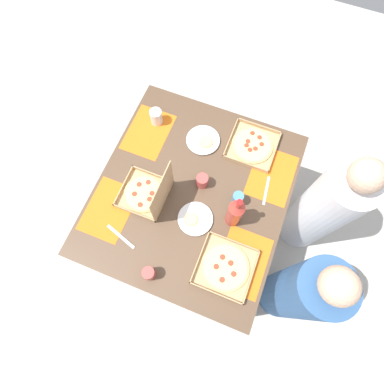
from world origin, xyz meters
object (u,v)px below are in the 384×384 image
cup_spare (237,199)px  cup_red (156,117)px  plate_far_left (195,219)px  cup_dark (149,273)px  soda_bottle (235,213)px  cup_clear_left (202,181)px  plate_far_right (203,141)px  pizza_box_corner_left (148,193)px  diner_left_seat (322,209)px  diner_right_seat (300,292)px  pizza_box_edge_far (225,267)px  pizza_box_center (252,145)px

cup_spare → cup_red: cup_red is taller
plate_far_left → cup_dark: cup_dark is taller
soda_bottle → cup_clear_left: size_ratio=3.53×
plate_far_right → pizza_box_corner_left: bearing=-20.0°
soda_bottle → diner_left_seat: 0.75m
pizza_box_corner_left → cup_spare: 0.53m
cup_spare → diner_right_seat: size_ratio=0.08×
plate_far_right → diner_right_seat: 1.13m
cup_spare → diner_left_seat: 0.67m
plate_far_left → diner_right_seat: 0.80m
pizza_box_corner_left → cup_red: size_ratio=2.85×
pizza_box_edge_far → cup_spare: bearing=-170.6°
diner_left_seat → plate_far_left: bearing=-59.7°
pizza_box_edge_far → soda_bottle: size_ratio=0.96×
soda_bottle → cup_spare: soda_bottle is taller
plate_far_right → cup_dark: cup_dark is taller
plate_far_right → diner_right_seat: bearing=54.4°
cup_clear_left → cup_red: size_ratio=0.84×
pizza_box_corner_left → cup_spare: pizza_box_corner_left is taller
cup_red → diner_right_seat: (0.67, 1.23, -0.30)m
pizza_box_edge_far → diner_left_seat: (-0.64, 0.50, -0.24)m
plate_far_right → cup_clear_left: size_ratio=2.38×
cup_spare → plate_far_right: bearing=-133.1°
cup_spare → cup_dark: size_ratio=1.07×
pizza_box_corner_left → pizza_box_edge_far: size_ratio=1.01×
cup_red → cup_dark: cup_red is taller
pizza_box_edge_far → soda_bottle: 0.31m
plate_far_left → cup_clear_left: (-0.23, -0.04, 0.04)m
cup_clear_left → diner_right_seat: size_ratio=0.08×
diner_left_seat → pizza_box_corner_left: bearing=-69.1°
plate_far_left → cup_spare: bearing=135.7°
plate_far_left → cup_dark: (0.39, -0.12, 0.04)m
plate_far_left → cup_red: (-0.54, -0.48, 0.05)m
cup_spare → diner_left_seat: size_ratio=0.08×
pizza_box_corner_left → pizza_box_edge_far: pizza_box_corner_left is taller
plate_far_left → cup_spare: cup_spare is taller
diner_left_seat → pizza_box_edge_far: bearing=-37.8°
pizza_box_center → plate_far_left: 0.61m
soda_bottle → diner_right_seat: 0.70m
cup_spare → cup_dark: 0.66m
pizza_box_center → diner_left_seat: diner_left_seat is taller
pizza_box_corner_left → plate_far_right: (-0.48, 0.17, -0.04)m
cup_clear_left → pizza_box_edge_far: bearing=35.2°
pizza_box_edge_far → cup_dark: size_ratio=3.32×
cup_red → diner_right_seat: diner_right_seat is taller
pizza_box_corner_left → pizza_box_center: 0.74m
pizza_box_corner_left → cup_dark: size_ratio=3.34×
pizza_box_corner_left → plate_far_right: 0.51m
cup_spare → cup_clear_left: 0.24m
pizza_box_center → soda_bottle: (0.51, 0.04, 0.12)m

